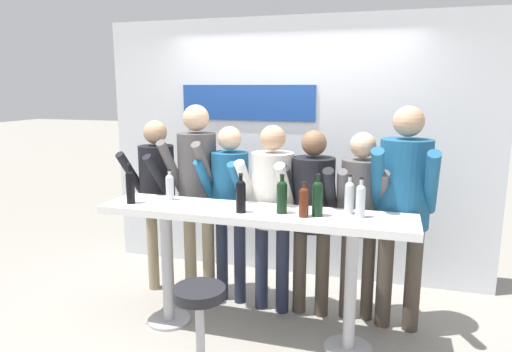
{
  "coord_description": "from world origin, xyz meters",
  "views": [
    {
      "loc": [
        0.98,
        -3.21,
        1.96
      ],
      "look_at": [
        0.0,
        0.07,
        1.29
      ],
      "focal_mm": 32.0,
      "sensor_mm": 36.0,
      "label": 1
    }
  ],
  "objects_px": {
    "person_center_right": "(312,204)",
    "person_far_left": "(157,187)",
    "wine_bottle_2": "(349,196)",
    "wine_bottle_4": "(130,185)",
    "bar_stool": "(200,320)",
    "person_right": "(360,206)",
    "wine_bottle_5": "(241,194)",
    "wine_bottle_6": "(304,201)",
    "tasting_table": "(253,233)",
    "person_left": "(197,180)",
    "wine_bottle_3": "(282,195)",
    "person_far_right": "(404,195)",
    "wine_bottle_0": "(361,199)",
    "person_center_left": "(230,195)",
    "wine_bottle_1": "(170,186)",
    "wine_bottle_7": "(318,197)",
    "person_center": "(272,199)"
  },
  "relations": [
    {
      "from": "person_center_right",
      "to": "wine_bottle_0",
      "type": "distance_m",
      "value": 0.64
    },
    {
      "from": "wine_bottle_6",
      "to": "wine_bottle_3",
      "type": "bearing_deg",
      "value": 163.73
    },
    {
      "from": "bar_stool",
      "to": "person_right",
      "type": "xyz_separation_m",
      "value": [
        0.93,
        1.18,
        0.55
      ]
    },
    {
      "from": "wine_bottle_2",
      "to": "wine_bottle_1",
      "type": "bearing_deg",
      "value": 179.91
    },
    {
      "from": "tasting_table",
      "to": "person_right",
      "type": "height_order",
      "value": "person_right"
    },
    {
      "from": "person_left",
      "to": "wine_bottle_0",
      "type": "bearing_deg",
      "value": -15.05
    },
    {
      "from": "person_right",
      "to": "wine_bottle_1",
      "type": "bearing_deg",
      "value": -170.82
    },
    {
      "from": "tasting_table",
      "to": "wine_bottle_2",
      "type": "bearing_deg",
      "value": 8.4
    },
    {
      "from": "bar_stool",
      "to": "wine_bottle_2",
      "type": "relative_size",
      "value": 2.3
    },
    {
      "from": "tasting_table",
      "to": "person_far_right",
      "type": "xyz_separation_m",
      "value": [
        1.1,
        0.44,
        0.27
      ]
    },
    {
      "from": "person_far_right",
      "to": "wine_bottle_6",
      "type": "relative_size",
      "value": 7.02
    },
    {
      "from": "bar_stool",
      "to": "person_center_right",
      "type": "relative_size",
      "value": 0.42
    },
    {
      "from": "person_center_left",
      "to": "wine_bottle_7",
      "type": "xyz_separation_m",
      "value": [
        0.87,
        -0.54,
        0.17
      ]
    },
    {
      "from": "person_center_right",
      "to": "person_far_left",
      "type": "bearing_deg",
      "value": -179.56
    },
    {
      "from": "tasting_table",
      "to": "person_center",
      "type": "bearing_deg",
      "value": 86.08
    },
    {
      "from": "person_left",
      "to": "wine_bottle_3",
      "type": "relative_size",
      "value": 6.15
    },
    {
      "from": "person_left",
      "to": "wine_bottle_3",
      "type": "distance_m",
      "value": 1.09
    },
    {
      "from": "person_left",
      "to": "wine_bottle_2",
      "type": "distance_m",
      "value": 1.47
    },
    {
      "from": "bar_stool",
      "to": "wine_bottle_6",
      "type": "distance_m",
      "value": 1.09
    },
    {
      "from": "wine_bottle_0",
      "to": "wine_bottle_7",
      "type": "height_order",
      "value": "wine_bottle_7"
    },
    {
      "from": "wine_bottle_1",
      "to": "wine_bottle_3",
      "type": "xyz_separation_m",
      "value": [
        0.98,
        -0.13,
        0.02
      ]
    },
    {
      "from": "tasting_table",
      "to": "wine_bottle_6",
      "type": "distance_m",
      "value": 0.51
    },
    {
      "from": "wine_bottle_5",
      "to": "wine_bottle_6",
      "type": "relative_size",
      "value": 1.15
    },
    {
      "from": "person_center_right",
      "to": "wine_bottle_6",
      "type": "xyz_separation_m",
      "value": [
        0.03,
        -0.55,
        0.17
      ]
    },
    {
      "from": "tasting_table",
      "to": "wine_bottle_1",
      "type": "height_order",
      "value": "wine_bottle_1"
    },
    {
      "from": "wine_bottle_2",
      "to": "wine_bottle_4",
      "type": "height_order",
      "value": "wine_bottle_4"
    },
    {
      "from": "person_center_right",
      "to": "wine_bottle_7",
      "type": "height_order",
      "value": "person_center_right"
    },
    {
      "from": "wine_bottle_0",
      "to": "wine_bottle_2",
      "type": "xyz_separation_m",
      "value": [
        -0.09,
        0.07,
        0.0
      ]
    },
    {
      "from": "person_far_left",
      "to": "wine_bottle_6",
      "type": "height_order",
      "value": "person_far_left"
    },
    {
      "from": "person_far_right",
      "to": "wine_bottle_2",
      "type": "relative_size",
      "value": 6.16
    },
    {
      "from": "tasting_table",
      "to": "person_far_left",
      "type": "xyz_separation_m",
      "value": [
        -1.1,
        0.52,
        0.18
      ]
    },
    {
      "from": "bar_stool",
      "to": "person_center_left",
      "type": "relative_size",
      "value": 0.42
    },
    {
      "from": "person_center",
      "to": "person_center_right",
      "type": "height_order",
      "value": "person_center"
    },
    {
      "from": "wine_bottle_0",
      "to": "wine_bottle_3",
      "type": "height_order",
      "value": "same"
    },
    {
      "from": "person_center_left",
      "to": "wine_bottle_1",
      "type": "bearing_deg",
      "value": -127.07
    },
    {
      "from": "person_far_right",
      "to": "wine_bottle_3",
      "type": "distance_m",
      "value": 0.99
    },
    {
      "from": "person_far_right",
      "to": "wine_bottle_5",
      "type": "relative_size",
      "value": 6.12
    },
    {
      "from": "wine_bottle_4",
      "to": "wine_bottle_3",
      "type": "bearing_deg",
      "value": 3.06
    },
    {
      "from": "person_far_left",
      "to": "wine_bottle_7",
      "type": "relative_size",
      "value": 5.34
    },
    {
      "from": "wine_bottle_1",
      "to": "wine_bottle_7",
      "type": "bearing_deg",
      "value": -5.87
    },
    {
      "from": "wine_bottle_5",
      "to": "wine_bottle_7",
      "type": "relative_size",
      "value": 0.96
    },
    {
      "from": "wine_bottle_5",
      "to": "wine_bottle_4",
      "type": "bearing_deg",
      "value": 179.9
    },
    {
      "from": "wine_bottle_4",
      "to": "wine_bottle_5",
      "type": "relative_size",
      "value": 1.11
    },
    {
      "from": "person_far_left",
      "to": "person_right",
      "type": "xyz_separation_m",
      "value": [
        1.87,
        -0.0,
        -0.04
      ]
    },
    {
      "from": "tasting_table",
      "to": "wine_bottle_0",
      "type": "height_order",
      "value": "wine_bottle_0"
    },
    {
      "from": "bar_stool",
      "to": "wine_bottle_3",
      "type": "bearing_deg",
      "value": 58.62
    },
    {
      "from": "person_right",
      "to": "person_far_right",
      "type": "bearing_deg",
      "value": -18.02
    },
    {
      "from": "person_far_right",
      "to": "wine_bottle_5",
      "type": "height_order",
      "value": "person_far_right"
    },
    {
      "from": "person_right",
      "to": "tasting_table",
      "type": "bearing_deg",
      "value": -151.91
    },
    {
      "from": "person_center",
      "to": "bar_stool",
      "type": "bearing_deg",
      "value": -93.98
    }
  ]
}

